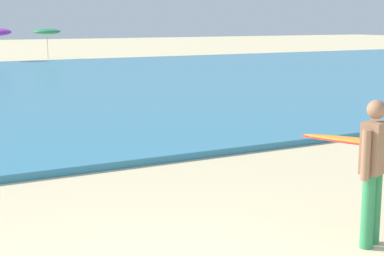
% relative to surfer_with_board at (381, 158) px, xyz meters
% --- Properties ---
extents(surfer_with_board, '(1.30, 2.41, 1.73)m').
position_rel_surfer_with_board_xyz_m(surfer_with_board, '(0.00, 0.00, 0.00)').
color(surfer_with_board, '#338E56').
rests_on(surfer_with_board, ground).
extents(beach_umbrella_6, '(1.83, 1.84, 2.07)m').
position_rel_surfer_with_board_xyz_m(beach_umbrella_6, '(6.08, 35.91, 0.83)').
color(beach_umbrella_6, beige).
rests_on(beach_umbrella_6, ground).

